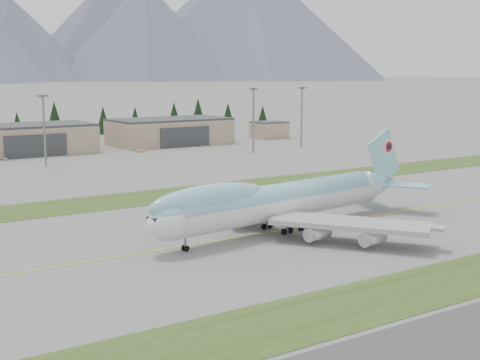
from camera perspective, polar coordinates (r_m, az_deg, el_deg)
ground at (r=133.04m, az=6.92°, el=-3.78°), size 7000.00×7000.00×0.00m
grass_strip_far at (r=169.07m, az=-3.01°, el=-0.95°), size 400.00×18.00×0.08m
taxiway_line_main at (r=133.04m, az=6.92°, el=-3.78°), size 400.00×0.40×0.02m
boeing_747_freighter at (r=125.72m, az=3.41°, el=-1.76°), size 67.67×57.73×17.76m
hangar_center at (r=259.01m, az=-17.87°, el=3.35°), size 48.00×26.60×10.80m
hangar_right at (r=281.10m, az=-6.00°, el=4.16°), size 48.00×26.60×10.80m
control_shed at (r=305.94m, az=2.52°, el=4.31°), size 14.00×12.00×7.60m
floodlight_masts at (r=222.87m, az=-12.72°, el=5.58°), size 173.50×9.98×24.83m
service_vehicle_a at (r=242.58m, az=-19.49°, el=1.62°), size 2.35×3.37×1.06m
service_vehicle_b at (r=254.13m, az=-8.42°, el=2.37°), size 3.64×1.48×1.17m
service_vehicle_c at (r=275.41m, az=-3.46°, el=2.97°), size 2.66×4.93×1.35m
conifer_belt at (r=323.19m, az=-17.80°, el=4.75°), size 273.05×15.48×16.45m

